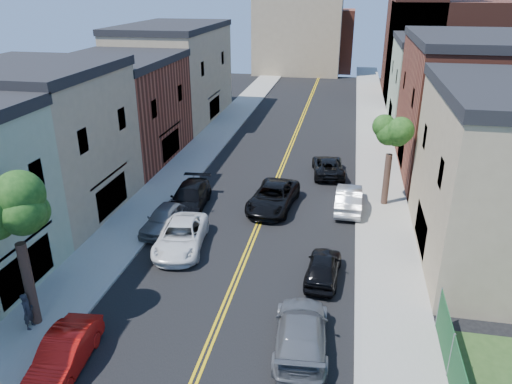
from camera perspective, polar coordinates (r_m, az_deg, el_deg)
The scene contains 24 objects.
sidewalk_left at distance 45.71m, azimuth -6.15°, elevation 5.28°, with size 3.20×100.00×0.15m, color gray.
sidewalk_right at distance 43.95m, azimuth 14.05°, elevation 3.96°, with size 3.20×100.00×0.15m, color gray.
curb_left at distance 45.25m, azimuth -4.02°, elevation 5.17°, with size 0.30×100.00×0.15m, color gray.
curb_right at distance 43.87m, azimuth 11.77°, elevation 4.14°, with size 0.30×100.00×0.15m, color gray.
bldg_left_tan_near at distance 34.03m, azimuth -23.80°, elevation 4.93°, with size 9.00×10.00×9.00m, color #998466.
bldg_left_brick at distance 43.29m, azimuth -15.76°, elevation 8.93°, with size 9.00×12.00×8.00m, color brown.
bldg_left_tan_far at distance 55.74m, azimuth -9.54°, elevation 13.29°, with size 9.00×16.00×9.50m, color #998466.
bldg_right_brick at distance 41.57m, azimuth 23.31°, elevation 8.77°, with size 9.00×14.00×10.00m, color brown.
bldg_right_palegrn at distance 55.20m, azimuth 20.44°, elevation 11.56°, with size 9.00×12.00×8.50m, color gray.
church at distance 69.90m, azimuth 20.96°, elevation 16.17°, with size 16.20×14.20×22.60m.
backdrop_left at distance 84.44m, azimuth 4.88°, elevation 17.64°, with size 14.00×8.00×12.00m, color #998466.
backdrop_center at distance 88.18m, azimuth 7.86°, elevation 17.10°, with size 10.00×8.00×10.00m, color brown.
tree_left_mid at distance 21.55m, azimuth -26.86°, elevation 0.38°, with size 5.20×5.20×9.29m.
tree_right_far at distance 32.77m, azimuth 15.70°, elevation 7.71°, with size 4.40×4.40×8.03m.
red_sedan at distance 21.40m, azimuth -21.48°, elevation -17.17°, with size 1.53×4.38×1.44m, color red.
white_pickup at distance 28.24m, azimuth -8.74°, elevation -5.12°, with size 2.53×5.48×1.52m, color white.
grey_car_left at distance 30.46m, azimuth -10.55°, elevation -3.04°, with size 1.81×4.50×1.53m, color #565A5E.
black_car_left at distance 33.00m, azimuth -7.80°, elevation -0.66°, with size 2.25×5.53×1.61m, color black.
grey_car_right at distance 20.99m, azimuth 5.29°, elevation -16.05°, with size 2.19×5.38×1.56m, color #5C5E64.
black_car_right at distance 25.40m, azimuth 7.84°, elevation -8.68°, with size 1.66×4.12×1.40m, color black.
silver_car_right at distance 33.18m, azimuth 10.76°, elevation -0.74°, with size 1.69×4.84×1.59m, color #B6BABF.
dark_car_right_far at distance 39.12m, azimuth 8.41°, elevation 3.01°, with size 2.33×5.05×1.40m, color black.
black_suv_lane at distance 32.83m, azimuth 2.00°, elevation -0.58°, with size 2.67×5.79×1.61m, color black.
pedestrian_left at distance 23.82m, azimuth -25.06°, elevation -12.46°, with size 0.62×0.41×1.71m, color #25252C.
Camera 1 is at (5.01, -1.58, 14.02)m, focal length 34.30 mm.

